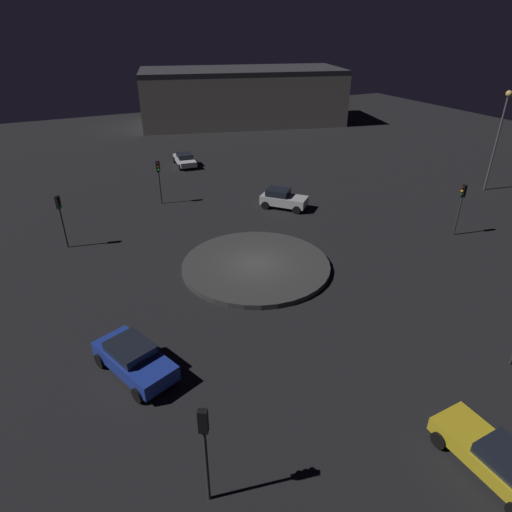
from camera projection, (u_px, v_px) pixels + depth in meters
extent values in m
plane|color=black|center=(256.00, 268.00, 29.20)|extent=(116.13, 116.13, 0.00)
cylinder|color=#383838|center=(256.00, 265.00, 29.12)|extent=(9.77, 9.77, 0.34)
cube|color=silver|center=(284.00, 200.00, 38.03)|extent=(4.06, 3.91, 0.75)
cube|color=black|center=(278.00, 192.00, 37.90)|extent=(2.40, 2.37, 0.55)
cylinder|color=black|center=(302.00, 203.00, 38.44)|extent=(0.66, 0.63, 0.69)
cylinder|color=black|center=(297.00, 210.00, 37.05)|extent=(0.66, 0.63, 0.69)
cylinder|color=black|center=(272.00, 199.00, 39.37)|extent=(0.66, 0.63, 0.69)
cylinder|color=black|center=(265.00, 205.00, 37.97)|extent=(0.66, 0.63, 0.69)
cube|color=#1E38A5|center=(135.00, 360.00, 20.22)|extent=(4.75, 3.30, 0.74)
cube|color=black|center=(131.00, 348.00, 20.05)|extent=(2.53, 2.27, 0.47)
cylinder|color=black|center=(100.00, 361.00, 20.75)|extent=(0.74, 0.46, 0.71)
cylinder|color=black|center=(134.00, 342.00, 21.94)|extent=(0.74, 0.46, 0.71)
cylinder|color=black|center=(138.00, 395.00, 18.85)|extent=(0.74, 0.46, 0.71)
cylinder|color=black|center=(173.00, 373.00, 20.04)|extent=(0.74, 0.46, 0.71)
cube|color=white|center=(185.00, 160.00, 49.12)|extent=(4.45, 2.16, 0.55)
cube|color=black|center=(185.00, 156.00, 48.84)|extent=(2.02, 1.73, 0.47)
cylinder|color=black|center=(196.00, 166.00, 48.25)|extent=(0.67, 0.28, 0.65)
cylinder|color=black|center=(180.00, 167.00, 47.70)|extent=(0.67, 0.28, 0.65)
cylinder|color=black|center=(190.00, 158.00, 50.80)|extent=(0.67, 0.28, 0.65)
cylinder|color=black|center=(174.00, 160.00, 50.25)|extent=(0.67, 0.28, 0.65)
cube|color=gold|center=(493.00, 457.00, 15.86)|extent=(4.48, 1.96, 0.61)
cube|color=black|center=(512.00, 460.00, 15.17)|extent=(2.09, 1.65, 0.43)
cylinder|color=black|center=(439.00, 440.00, 16.87)|extent=(0.66, 0.25, 0.66)
cylinder|color=black|center=(470.00, 422.00, 17.61)|extent=(0.66, 0.25, 0.66)
cylinder|color=#2D2D2D|center=(160.00, 188.00, 38.60)|extent=(0.12, 0.12, 2.95)
cube|color=black|center=(158.00, 166.00, 37.68)|extent=(0.27, 0.33, 0.90)
sphere|color=#3F0C0C|center=(158.00, 164.00, 37.45)|extent=(0.20, 0.20, 0.20)
sphere|color=#4C380F|center=(158.00, 167.00, 37.58)|extent=(0.20, 0.20, 0.20)
sphere|color=#1EE53F|center=(159.00, 170.00, 37.71)|extent=(0.20, 0.20, 0.20)
cylinder|color=#2D2D2D|center=(458.00, 216.00, 32.91)|extent=(0.12, 0.12, 3.08)
cube|color=black|center=(464.00, 191.00, 31.96)|extent=(0.33, 0.26, 0.90)
sphere|color=#3F0C0C|center=(463.00, 188.00, 31.79)|extent=(0.20, 0.20, 0.20)
sphere|color=yellow|center=(462.00, 191.00, 31.92)|extent=(0.20, 0.20, 0.20)
sphere|color=#0F3819|center=(461.00, 195.00, 32.05)|extent=(0.20, 0.20, 0.20)
cylinder|color=#2D2D2D|center=(64.00, 228.00, 31.08)|extent=(0.12, 0.12, 3.02)
cube|color=black|center=(58.00, 202.00, 30.14)|extent=(0.37, 0.36, 0.90)
sphere|color=#3F0C0C|center=(59.00, 199.00, 29.99)|extent=(0.20, 0.20, 0.20)
sphere|color=#4C380F|center=(60.00, 202.00, 30.12)|extent=(0.20, 0.20, 0.20)
sphere|color=#1EE53F|center=(61.00, 206.00, 30.25)|extent=(0.20, 0.20, 0.20)
cylinder|color=#2D2D2D|center=(207.00, 467.00, 14.37)|extent=(0.12, 0.12, 3.36)
cube|color=black|center=(203.00, 421.00, 13.35)|extent=(0.34, 0.37, 0.90)
sphere|color=#3F0C0C|center=(204.00, 411.00, 13.35)|extent=(0.20, 0.20, 0.20)
sphere|color=yellow|center=(204.00, 417.00, 13.48)|extent=(0.20, 0.20, 0.20)
sphere|color=#0F3819|center=(205.00, 424.00, 13.61)|extent=(0.20, 0.20, 0.20)
cylinder|color=#4C4C51|center=(496.00, 145.00, 40.40)|extent=(0.18, 0.18, 8.65)
sphere|color=#F9D166|center=(509.00, 94.00, 38.26)|extent=(0.54, 0.54, 0.54)
cube|color=#ADA893|center=(242.00, 99.00, 67.97)|extent=(19.77, 32.38, 7.27)
cube|color=#333338|center=(242.00, 71.00, 66.07)|extent=(19.77, 32.38, 0.70)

